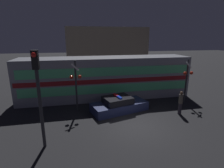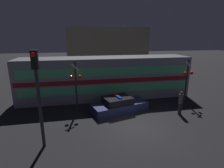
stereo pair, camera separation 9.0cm
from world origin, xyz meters
name	(u,v)px [view 1 (the left image)]	position (x,y,z in m)	size (l,w,h in m)	color
ground_plane	(138,127)	(0.00, 0.00, 0.00)	(120.00, 120.00, 0.00)	black
train	(106,77)	(-0.98, 6.36, 1.93)	(15.75, 3.01, 3.85)	gray
police_car	(119,105)	(-0.56, 2.79, 0.48)	(4.67, 2.91, 1.29)	navy
pedestrian	(180,103)	(3.80, 1.28, 0.92)	(0.30, 0.30, 1.79)	#2D2833
crossing_signal_near	(187,78)	(5.57, 3.33, 2.24)	(0.89, 0.36, 3.86)	#2D2D33
crossing_signal_far	(76,83)	(-3.78, 3.38, 2.30)	(0.89, 0.36, 3.98)	#2D2D33
traffic_light_corner	(38,88)	(-5.55, -0.97, 3.23)	(0.30, 0.46, 5.06)	#2D2D33
building_left	(105,53)	(0.52, 15.53, 3.45)	(10.62, 6.14, 6.91)	#726656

